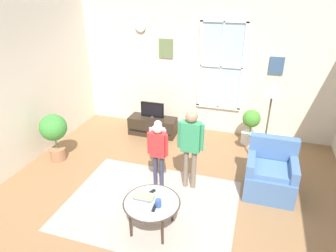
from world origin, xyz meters
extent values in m
cube|color=olive|center=(0.00, 0.00, -0.01)|extent=(6.20, 6.02, 0.02)
cube|color=beige|center=(0.00, 2.77, 1.46)|extent=(5.60, 0.12, 2.92)
cube|color=silver|center=(0.37, 2.70, 1.51)|extent=(0.90, 0.02, 1.83)
cube|color=white|center=(0.37, 2.68, 2.43)|extent=(0.96, 0.04, 0.06)
cube|color=white|center=(0.37, 2.68, 0.60)|extent=(0.96, 0.04, 0.06)
cube|color=white|center=(-0.08, 2.68, 1.51)|extent=(0.06, 0.04, 1.83)
cube|color=white|center=(0.82, 2.68, 1.51)|extent=(0.06, 0.04, 1.83)
cube|color=white|center=(0.37, 2.68, 1.51)|extent=(0.03, 0.04, 1.83)
cube|color=white|center=(0.37, 2.68, 1.51)|extent=(0.90, 0.04, 0.03)
cube|color=#667A4C|center=(-0.84, 2.69, 1.82)|extent=(0.32, 0.03, 0.40)
cube|color=#38567A|center=(1.46, 2.69, 1.62)|extent=(0.28, 0.03, 0.34)
cylinder|color=silver|center=(-1.41, 2.68, 2.27)|extent=(0.24, 0.04, 0.24)
cube|color=tan|center=(-0.18, -0.15, 0.00)|extent=(2.57, 1.96, 0.01)
cube|color=#2D2319|center=(-0.97, 2.11, 0.20)|extent=(1.05, 0.41, 0.40)
cube|color=black|center=(-0.97, 1.90, 0.14)|extent=(0.94, 0.02, 0.02)
cylinder|color=#4C4C4C|center=(-0.97, 2.11, 0.43)|extent=(0.08, 0.08, 0.05)
cube|color=black|center=(-0.97, 2.11, 0.60)|extent=(0.52, 0.05, 0.33)
cube|color=black|center=(-0.97, 2.08, 0.60)|extent=(0.48, 0.01, 0.29)
cube|color=#476B9E|center=(1.53, 0.70, 0.21)|extent=(0.76, 0.72, 0.42)
cube|color=#476B9E|center=(1.53, 1.00, 0.65)|extent=(0.76, 0.16, 0.45)
cube|color=#476B9E|center=(1.21, 0.70, 0.52)|extent=(0.12, 0.65, 0.20)
cube|color=#476B9E|center=(1.85, 0.70, 0.52)|extent=(0.12, 0.65, 0.20)
cube|color=#4D73AA|center=(1.53, 0.65, 0.46)|extent=(0.61, 0.50, 0.08)
cylinder|color=#99B2B7|center=(0.01, -0.60, 0.45)|extent=(0.75, 0.75, 0.02)
torus|color=#3F3328|center=(0.01, -0.60, 0.45)|extent=(0.77, 0.77, 0.02)
cylinder|color=#33281E|center=(-0.21, -0.38, 0.22)|extent=(0.04, 0.04, 0.44)
cylinder|color=#33281E|center=(0.23, -0.38, 0.22)|extent=(0.04, 0.04, 0.44)
cylinder|color=#33281E|center=(-0.21, -0.82, 0.22)|extent=(0.04, 0.04, 0.44)
cylinder|color=#33281E|center=(0.23, -0.82, 0.22)|extent=(0.04, 0.04, 0.44)
cube|color=slate|center=(-0.12, -0.55, 0.47)|extent=(0.24, 0.17, 0.02)
cube|color=#AEC377|center=(-0.12, -0.55, 0.49)|extent=(0.28, 0.15, 0.02)
cylinder|color=#334C8C|center=(0.12, -0.66, 0.51)|extent=(0.08, 0.08, 0.10)
cube|color=black|center=(0.09, -0.71, 0.47)|extent=(0.05, 0.14, 0.02)
cube|color=black|center=(-0.06, -0.43, 0.47)|extent=(0.10, 0.14, 0.02)
cylinder|color=#333851|center=(-0.28, 0.34, 0.29)|extent=(0.07, 0.07, 0.58)
cylinder|color=#333851|center=(-0.17, 0.34, 0.29)|extent=(0.07, 0.07, 0.58)
cube|color=red|center=(-0.23, 0.34, 0.78)|extent=(0.25, 0.13, 0.41)
sphere|color=beige|center=(-0.23, 0.34, 1.07)|extent=(0.16, 0.16, 0.16)
cylinder|color=red|center=(-0.37, 0.32, 0.80)|extent=(0.05, 0.05, 0.37)
cylinder|color=red|center=(-0.08, 0.32, 0.80)|extent=(0.05, 0.05, 0.37)
cylinder|color=#726656|center=(0.21, 0.47, 0.35)|extent=(0.08, 0.08, 0.70)
cylinder|color=#726656|center=(0.34, 0.47, 0.35)|extent=(0.08, 0.08, 0.70)
cube|color=#338C59|center=(0.27, 0.47, 0.94)|extent=(0.30, 0.16, 0.49)
sphere|color=#A87A5B|center=(0.27, 0.47, 1.28)|extent=(0.19, 0.19, 0.19)
cylinder|color=#338C59|center=(0.10, 0.45, 0.97)|extent=(0.06, 0.06, 0.44)
cylinder|color=#338C59|center=(0.45, 0.45, 0.97)|extent=(0.06, 0.06, 0.44)
cylinder|color=black|center=(-0.41, 0.73, 0.26)|extent=(0.06, 0.06, 0.51)
cylinder|color=black|center=(-0.31, 0.73, 0.26)|extent=(0.06, 0.06, 0.51)
cube|color=#DB9EBC|center=(-0.36, 0.73, 0.69)|extent=(0.22, 0.12, 0.36)
sphere|color=beige|center=(-0.36, 0.73, 0.95)|extent=(0.14, 0.14, 0.14)
cylinder|color=#DB9EBC|center=(-0.49, 0.71, 0.71)|extent=(0.05, 0.05, 0.33)
cylinder|color=#DB9EBC|center=(-0.23, 0.71, 0.71)|extent=(0.05, 0.05, 0.33)
cylinder|color=silver|center=(1.13, 2.32, 0.12)|extent=(0.34, 0.34, 0.25)
cylinder|color=#4C7238|center=(1.13, 2.32, 0.32)|extent=(0.02, 0.02, 0.15)
sphere|color=#448B2E|center=(1.13, 2.32, 0.57)|extent=(0.36, 0.36, 0.36)
cylinder|color=#9E6B4C|center=(-2.35, 0.55, 0.12)|extent=(0.29, 0.29, 0.23)
cylinder|color=#4C7238|center=(-2.35, 0.55, 0.33)|extent=(0.02, 0.02, 0.20)
sphere|color=#3A8935|center=(-2.35, 0.55, 0.68)|extent=(0.50, 0.50, 0.50)
cylinder|color=black|center=(1.39, 1.26, 0.01)|extent=(0.26, 0.26, 0.03)
cylinder|color=brown|center=(1.39, 1.26, 0.74)|extent=(0.03, 0.03, 1.48)
cone|color=beige|center=(1.39, 1.26, 1.58)|extent=(0.32, 0.32, 0.22)
camera|label=1|loc=(1.14, -3.49, 3.05)|focal=31.54mm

